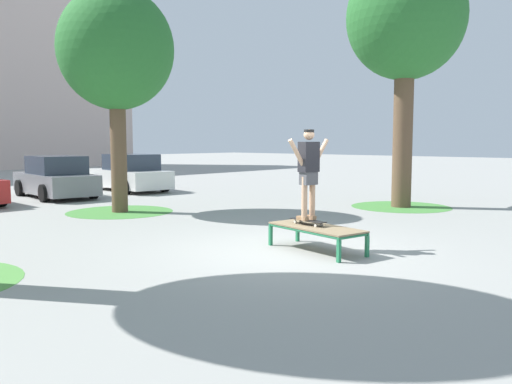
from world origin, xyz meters
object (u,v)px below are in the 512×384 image
object	(u,v)px
tree_mid_back	(116,51)
car_grey	(56,178)
skateboard	(308,221)
skater	(309,168)
skate_box	(316,229)
tree_near_right	(406,21)
car_white	(130,174)

from	to	relation	value
tree_mid_back	car_grey	size ratio (longest dim) A/B	1.43
skateboard	skater	world-z (taller)	skater
skate_box	skater	bearing A→B (deg)	78.70
tree_mid_back	car_grey	bearing A→B (deg)	82.04
skater	tree_near_right	xyz separation A→B (m)	(7.10, 1.66, 4.08)
car_white	skate_box	bearing A→B (deg)	-110.25
car_grey	car_white	bearing A→B (deg)	2.31
skateboard	car_white	world-z (taller)	car_white
skater	car_white	world-z (taller)	skater
car_white	tree_mid_back	bearing A→B (deg)	-127.24
car_grey	skate_box	bearing A→B (deg)	-96.31
skater	car_white	distance (m)	13.21
skate_box	car_grey	size ratio (longest dim) A/B	0.46
skater	car_grey	bearing A→B (deg)	83.78
tree_near_right	car_white	distance (m)	12.04
tree_mid_back	car_white	world-z (taller)	tree_mid_back
car_grey	skateboard	bearing A→B (deg)	-96.22
tree_near_right	car_grey	size ratio (longest dim) A/B	1.73
skate_box	skater	distance (m)	1.14
skate_box	tree_mid_back	size ratio (longest dim) A/B	0.32
skater	car_grey	world-z (taller)	skater
skateboard	skater	distance (m)	0.99
car_grey	skater	bearing A→B (deg)	-96.22
tree_near_right	tree_mid_back	distance (m)	8.55
skate_box	car_white	bearing A→B (deg)	69.75
skateboard	car_white	xyz separation A→B (m)	(4.60, 12.36, 0.15)
skateboard	car_white	bearing A→B (deg)	69.60
tree_near_right	car_white	world-z (taller)	tree_near_right
skater	tree_mid_back	bearing A→B (deg)	85.04
skate_box	car_white	xyz separation A→B (m)	(4.64, 12.58, 0.28)
skate_box	tree_near_right	world-z (taller)	tree_near_right
skater	tree_near_right	distance (m)	8.36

